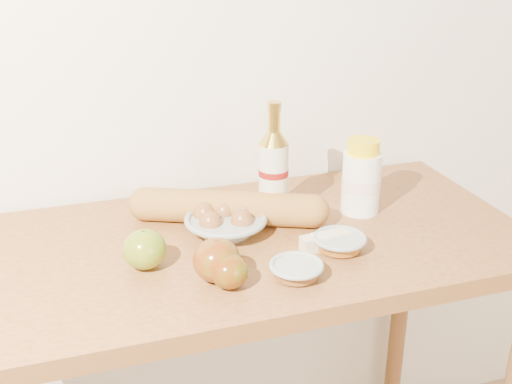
# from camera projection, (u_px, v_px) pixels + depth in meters

# --- Properties ---
(back_wall) EXTENTS (3.50, 0.02, 2.60)m
(back_wall) POSITION_uv_depth(u_px,v_px,m) (209.00, 26.00, 1.51)
(back_wall) COLOR white
(back_wall) RESTS_ON ground
(table) EXTENTS (1.20, 0.60, 0.90)m
(table) POSITION_uv_depth(u_px,v_px,m) (252.00, 287.00, 1.43)
(table) COLOR #A16834
(table) RESTS_ON ground
(bourbon_bottle) EXTENTS (0.08, 0.08, 0.27)m
(bourbon_bottle) POSITION_uv_depth(u_px,v_px,m) (274.00, 173.00, 1.43)
(bourbon_bottle) COLOR beige
(bourbon_bottle) RESTS_ON table
(cream_bottle) EXTENTS (0.10, 0.10, 0.18)m
(cream_bottle) POSITION_uv_depth(u_px,v_px,m) (361.00, 179.00, 1.48)
(cream_bottle) COLOR white
(cream_bottle) RESTS_ON table
(egg_bowl) EXTENTS (0.21, 0.21, 0.06)m
(egg_bowl) POSITION_uv_depth(u_px,v_px,m) (226.00, 222.00, 1.39)
(egg_bowl) COLOR gray
(egg_bowl) RESTS_ON table
(baguette) EXTENTS (0.45, 0.25, 0.08)m
(baguette) POSITION_uv_depth(u_px,v_px,m) (228.00, 207.00, 1.44)
(baguette) COLOR #BD8639
(baguette) RESTS_ON table
(apple_yellowgreen) EXTENTS (0.11, 0.11, 0.08)m
(apple_yellowgreen) POSITION_uv_depth(u_px,v_px,m) (144.00, 249.00, 1.25)
(apple_yellowgreen) COLOR olive
(apple_yellowgreen) RESTS_ON table
(apple_redgreen_front) EXTENTS (0.09, 0.09, 0.07)m
(apple_redgreen_front) POSITION_uv_depth(u_px,v_px,m) (229.00, 271.00, 1.19)
(apple_redgreen_front) COLOR maroon
(apple_redgreen_front) RESTS_ON table
(apple_redgreen_right) EXTENTS (0.10, 0.10, 0.08)m
(apple_redgreen_right) POSITION_uv_depth(u_px,v_px,m) (217.00, 260.00, 1.21)
(apple_redgreen_right) COLOR maroon
(apple_redgreen_right) RESTS_ON table
(sugar_bowl) EXTENTS (0.13, 0.13, 0.03)m
(sugar_bowl) POSITION_uv_depth(u_px,v_px,m) (296.00, 270.00, 1.23)
(sugar_bowl) COLOR #98A6A0
(sugar_bowl) RESTS_ON table
(syrup_bowl) EXTENTS (0.13, 0.13, 0.03)m
(syrup_bowl) POSITION_uv_depth(u_px,v_px,m) (340.00, 242.00, 1.33)
(syrup_bowl) COLOR #919E98
(syrup_bowl) RESTS_ON table
(butter_stick) EXTENTS (0.11, 0.04, 0.03)m
(butter_stick) POSITION_uv_depth(u_px,v_px,m) (326.00, 241.00, 1.34)
(butter_stick) COLOR beige
(butter_stick) RESTS_ON table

